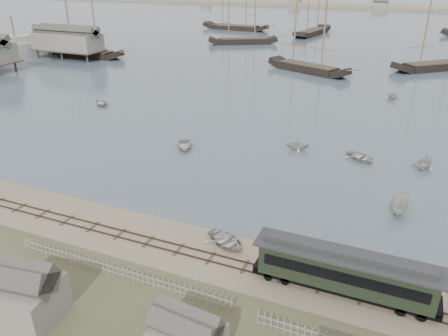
% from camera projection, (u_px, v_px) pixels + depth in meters
% --- Properties ---
extents(ground, '(600.00, 600.00, 0.00)m').
position_uv_depth(ground, '(231.00, 248.00, 37.32)').
color(ground, gray).
rests_on(ground, ground).
extents(harbor_water, '(600.00, 336.00, 0.06)m').
position_uv_depth(harbor_water, '(387.00, 25.00, 179.27)').
color(harbor_water, '#4C5B6C').
rests_on(harbor_water, ground).
extents(rail_track, '(120.00, 1.80, 0.16)m').
position_uv_depth(rail_track, '(222.00, 261.00, 35.63)').
color(rail_track, '#3E2C21').
rests_on(rail_track, ground).
extents(picket_fence_west, '(19.00, 0.10, 1.20)m').
position_uv_depth(picket_fence_west, '(119.00, 277.00, 33.78)').
color(picket_fence_west, gray).
rests_on(picket_fence_west, ground).
extents(shed_left, '(5.00, 4.00, 4.10)m').
position_uv_depth(shed_left, '(25.00, 316.00, 30.01)').
color(shed_left, gray).
rests_on(shed_left, ground).
extents(far_spit, '(500.00, 20.00, 1.80)m').
position_uv_depth(far_spit, '(398.00, 9.00, 246.09)').
color(far_spit, tan).
rests_on(far_spit, ground).
extents(passenger_coach, '(13.26, 2.56, 3.22)m').
position_uv_depth(passenger_coach, '(345.00, 270.00, 31.37)').
color(passenger_coach, black).
rests_on(passenger_coach, ground).
extents(beached_dinghy, '(4.38, 4.87, 0.83)m').
position_uv_depth(beached_dinghy, '(226.00, 241.00, 37.52)').
color(beached_dinghy, '#B8B5AF').
rests_on(beached_dinghy, ground).
extents(rowboat_0, '(4.79, 4.38, 0.81)m').
position_uv_depth(rowboat_0, '(184.00, 145.00, 57.41)').
color(rowboat_0, '#B8B5AF').
rests_on(rowboat_0, harbor_water).
extents(rowboat_1, '(3.29, 3.59, 1.59)m').
position_uv_depth(rowboat_1, '(298.00, 144.00, 56.78)').
color(rowboat_1, '#B8B5AF').
rests_on(rowboat_1, harbor_water).
extents(rowboat_2, '(3.94, 1.75, 1.48)m').
position_uv_depth(rowboat_2, '(399.00, 206.00, 42.26)').
color(rowboat_2, '#B8B5AF').
rests_on(rowboat_2, harbor_water).
extents(rowboat_3, '(4.62, 4.90, 0.83)m').
position_uv_depth(rowboat_3, '(361.00, 157.00, 53.88)').
color(rowboat_3, '#B8B5AF').
rests_on(rowboat_3, harbor_water).
extents(rowboat_4, '(4.19, 4.01, 1.72)m').
position_uv_depth(rowboat_4, '(424.00, 162.00, 51.36)').
color(rowboat_4, '#B8B5AF').
rests_on(rowboat_4, harbor_water).
extents(rowboat_6, '(4.41, 4.58, 0.77)m').
position_uv_depth(rowboat_6, '(101.00, 103.00, 75.52)').
color(rowboat_6, '#B8B5AF').
rests_on(rowboat_6, harbor_water).
extents(rowboat_7, '(3.94, 3.82, 1.58)m').
position_uv_depth(rowboat_7, '(392.00, 95.00, 78.64)').
color(rowboat_7, '#B8B5AF').
rests_on(rowboat_7, harbor_water).
extents(schooner_0, '(21.00, 5.58, 20.00)m').
position_uv_depth(schooner_0, '(82.00, 17.00, 111.13)').
color(schooner_0, black).
rests_on(schooner_0, harbor_water).
extents(schooner_1, '(20.72, 14.47, 20.00)m').
position_uv_depth(schooner_1, '(243.00, 10.00, 130.80)').
color(schooner_1, black).
rests_on(schooner_1, harbor_water).
extents(schooner_2, '(20.52, 12.33, 20.00)m').
position_uv_depth(schooner_2, '(311.00, 26.00, 94.97)').
color(schooner_2, black).
rests_on(schooner_2, harbor_water).
extents(schooner_3, '(19.86, 18.54, 20.00)m').
position_uv_depth(schooner_3, '(444.00, 25.00, 97.06)').
color(schooner_3, black).
rests_on(schooner_3, harbor_water).
extents(schooner_6, '(26.26, 8.59, 20.00)m').
position_uv_depth(schooner_6, '(235.00, 2.00, 160.89)').
color(schooner_6, black).
rests_on(schooner_6, harbor_water).
extents(schooner_7, '(9.37, 24.58, 20.00)m').
position_uv_depth(schooner_7, '(315.00, 4.00, 148.55)').
color(schooner_7, black).
rests_on(schooner_7, harbor_water).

